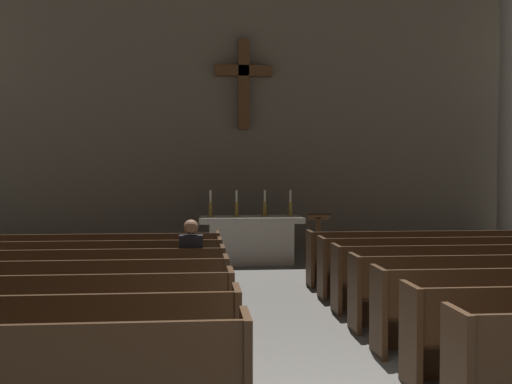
{
  "coord_description": "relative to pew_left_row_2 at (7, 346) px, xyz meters",
  "views": [
    {
      "loc": [
        -1.14,
        -4.59,
        1.98
      ],
      "look_at": [
        0.0,
        7.66,
        1.57
      ],
      "focal_mm": 44.8,
      "sensor_mm": 36.0,
      "label": 1
    }
  ],
  "objects": [
    {
      "name": "pew_left_row_7",
      "position": [
        0.0,
        5.15,
        0.0
      ],
      "size": [
        3.99,
        0.5,
        0.95
      ],
      "color": "#422B19",
      "rests_on": "ground"
    },
    {
      "name": "pew_right_row_5",
      "position": [
        5.52,
        3.09,
        0.0
      ],
      "size": [
        3.99,
        0.5,
        0.95
      ],
      "color": "#422B19",
      "rests_on": "ground"
    },
    {
      "name": "pew_left_row_6",
      "position": [
        0.0,
        4.12,
        0.0
      ],
      "size": [
        3.99,
        0.5,
        0.95
      ],
      "color": "#422B19",
      "rests_on": "ground"
    },
    {
      "name": "pew_left_row_2",
      "position": [
        0.0,
        0.0,
        0.0
      ],
      "size": [
        3.99,
        0.5,
        0.95
      ],
      "color": "#422B19",
      "rests_on": "ground"
    },
    {
      "name": "pew_right_row_6",
      "position": [
        5.52,
        4.12,
        0.0
      ],
      "size": [
        3.99,
        0.5,
        0.95
      ],
      "color": "#422B19",
      "rests_on": "ground"
    },
    {
      "name": "altar",
      "position": [
        2.76,
        7.87,
        0.06
      ],
      "size": [
        2.2,
        0.9,
        1.01
      ],
      "color": "#BCB7AD",
      "rests_on": "ground"
    },
    {
      "name": "lectern",
      "position": [
        3.98,
        6.67,
        0.07
      ],
      "size": [
        0.44,
        0.36,
        1.15
      ],
      "color": "#422B19",
      "rests_on": "ground"
    },
    {
      "name": "pew_right_row_7",
      "position": [
        5.52,
        5.15,
        0.0
      ],
      "size": [
        3.99,
        0.5,
        0.95
      ],
      "color": "#422B19",
      "rests_on": "ground"
    },
    {
      "name": "pew_right_row_4",
      "position": [
        5.52,
        2.06,
        0.0
      ],
      "size": [
        3.99,
        0.5,
        0.95
      ],
      "color": "#422B19",
      "rests_on": "ground"
    },
    {
      "name": "candlestick_inner_left",
      "position": [
        2.46,
        7.87,
        0.7
      ],
      "size": [
        0.16,
        0.16,
        0.56
      ],
      "color": "#B79338",
      "rests_on": "altar"
    },
    {
      "name": "candlestick_outer_right",
      "position": [
        3.61,
        7.87,
        0.7
      ],
      "size": [
        0.16,
        0.16,
        0.56
      ],
      "color": "#B79338",
      "rests_on": "altar"
    },
    {
      "name": "apse_with_cross",
      "position": [
        2.76,
        10.19,
        3.23
      ],
      "size": [
        13.22,
        0.51,
        7.4
      ],
      "color": "#706656",
      "rests_on": "ground"
    },
    {
      "name": "lone_worshipper",
      "position": [
        1.54,
        3.13,
        0.22
      ],
      "size": [
        0.32,
        0.43,
        1.32
      ],
      "color": "#26262B",
      "rests_on": "ground"
    },
    {
      "name": "pew_left_row_5",
      "position": [
        0.0,
        3.09,
        0.0
      ],
      "size": [
        3.99,
        0.5,
        0.95
      ],
      "color": "#422B19",
      "rests_on": "ground"
    },
    {
      "name": "pew_left_row_3",
      "position": [
        0.0,
        1.03,
        0.0
      ],
      "size": [
        3.99,
        0.5,
        0.95
      ],
      "color": "#422B19",
      "rests_on": "ground"
    },
    {
      "name": "pew_left_row_4",
      "position": [
        0.0,
        2.06,
        0.0
      ],
      "size": [
        3.99,
        0.5,
        0.95
      ],
      "color": "#422B19",
      "rests_on": "ground"
    },
    {
      "name": "candlestick_inner_right",
      "position": [
        3.06,
        7.87,
        0.7
      ],
      "size": [
        0.16,
        0.16,
        0.56
      ],
      "color": "#B79338",
      "rests_on": "altar"
    },
    {
      "name": "candlestick_outer_left",
      "position": [
        1.91,
        7.87,
        0.7
      ],
      "size": [
        0.16,
        0.16,
        0.56
      ],
      "color": "#B79338",
      "rests_on": "altar"
    }
  ]
}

